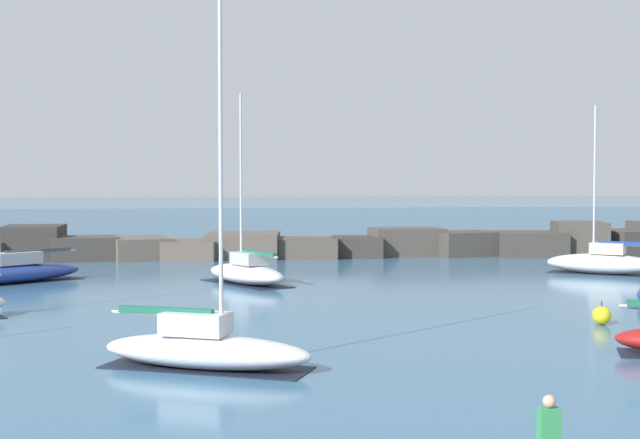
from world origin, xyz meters
name	(u,v)px	position (x,y,z in m)	size (l,w,h in m)	color
open_sea_beyond	(234,221)	(0.00, 109.41, 0.00)	(400.00, 116.00, 0.01)	#2D5B7F
breakwater_jetty	(265,245)	(0.37, 49.58, 0.91)	(63.69, 6.56, 2.42)	brown
sailboat_moored_1	(205,347)	(-3.78, 12.42, 0.61)	(6.61, 4.40, 10.94)	white
sailboat_moored_3	(246,272)	(-1.66, 33.39, 0.63)	(5.02, 6.61, 9.98)	white
sailboat_moored_4	(11,272)	(-13.94, 35.16, 0.61)	(7.48, 6.69, 10.19)	navy
sailboat_moored_5	(602,262)	(19.05, 35.73, 0.70)	(6.27, 5.30, 9.78)	white
mooring_buoy_orange_near	(602,315)	(10.97, 18.36, 0.34)	(0.69, 0.69, 0.89)	yellow
person_on_rocks	(549,439)	(2.08, 1.24, 0.96)	(0.36, 0.23, 1.72)	#282833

